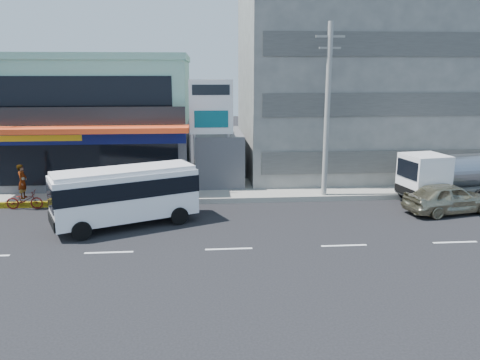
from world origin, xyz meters
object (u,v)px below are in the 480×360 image
object	(u,v)px
utility_pole_near	(327,111)
tanker_truck	(457,176)
minibus	(125,192)
shop_building	(100,122)
billboard	(211,113)
sedan	(449,198)
motorcycle_rider	(24,194)
satellite_dish	(219,132)
concrete_building	(355,76)

from	to	relation	value
utility_pole_near	tanker_truck	distance (m)	8.39
minibus	tanker_truck	distance (m)	18.53
shop_building	billboard	xyz separation A→B (m)	(7.50, -4.75, 0.93)
sedan	tanker_truck	bearing A→B (deg)	-47.63
shop_building	tanker_truck	distance (m)	22.91
utility_pole_near	billboard	bearing A→B (deg)	164.52
tanker_truck	motorcycle_rider	distance (m)	24.31
satellite_dish	sedan	bearing A→B (deg)	-29.41
shop_building	minibus	distance (m)	11.16
motorcycle_rider	utility_pole_near	bearing A→B (deg)	2.05
sedan	satellite_dish	bearing A→B (deg)	49.47
utility_pole_near	satellite_dish	bearing A→B (deg)	149.04
shop_building	billboard	world-z (taller)	shop_building
utility_pole_near	motorcycle_rider	xyz separation A→B (m)	(-16.79, -0.60, -4.33)
tanker_truck	minibus	bearing A→B (deg)	-170.87
billboard	tanker_truck	xyz separation A→B (m)	(14.01, -2.75, -3.40)
concrete_building	tanker_truck	bearing A→B (deg)	-67.69
shop_building	billboard	size ratio (longest dim) A/B	1.80
billboard	utility_pole_near	xyz separation A→B (m)	(6.50, -1.80, 0.22)
shop_building	utility_pole_near	world-z (taller)	utility_pole_near
sedan	concrete_building	bearing A→B (deg)	-1.01
concrete_building	sedan	world-z (taller)	concrete_building
concrete_building	utility_pole_near	bearing A→B (deg)	-117.76
billboard	motorcycle_rider	distance (m)	11.33
satellite_dish	concrete_building	bearing A→B (deg)	21.80
tanker_truck	satellite_dish	bearing A→B (deg)	161.38
shop_building	utility_pole_near	distance (m)	15.50
shop_building	concrete_building	xyz separation A→B (m)	(18.00, 1.05, 3.00)
utility_pole_near	shop_building	bearing A→B (deg)	154.94
shop_building	motorcycle_rider	xyz separation A→B (m)	(-2.79, -7.15, -3.18)
shop_building	minibus	world-z (taller)	shop_building
billboard	minibus	xyz separation A→B (m)	(-4.29, -5.69, -3.23)
satellite_dish	motorcycle_rider	xyz separation A→B (m)	(-10.79, -4.20, -2.76)
shop_building	minibus	bearing A→B (deg)	-72.89
concrete_building	billboard	bearing A→B (deg)	-151.08
sedan	minibus	bearing A→B (deg)	81.56
minibus	sedan	bearing A→B (deg)	2.67
billboard	sedan	xyz separation A→B (m)	(12.41, -4.91, -4.11)
satellite_dish	tanker_truck	size ratio (longest dim) A/B	0.20
shop_building	tanker_truck	size ratio (longest dim) A/B	1.66
tanker_truck	sedan	bearing A→B (deg)	-126.52
tanker_truck	utility_pole_near	bearing A→B (deg)	172.77
shop_building	motorcycle_rider	size ratio (longest dim) A/B	4.99
satellite_dish	utility_pole_near	bearing A→B (deg)	-30.96
billboard	motorcycle_rider	bearing A→B (deg)	-166.87
motorcycle_rider	concrete_building	bearing A→B (deg)	21.53
concrete_building	satellite_dish	xyz separation A→B (m)	(-10.00, -4.00, -3.42)
billboard	utility_pole_near	world-z (taller)	utility_pole_near
concrete_building	billboard	distance (m)	12.17
concrete_building	satellite_dish	distance (m)	11.30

